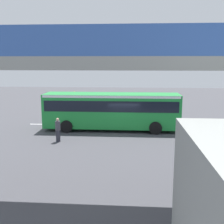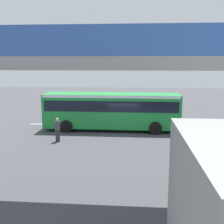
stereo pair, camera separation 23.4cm
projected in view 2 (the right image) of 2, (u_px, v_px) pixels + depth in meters
ground at (124, 131)px, 23.76m from camera, size 80.00×80.00×0.00m
city_bus at (112, 108)px, 23.96m from camera, size 11.54×2.85×3.15m
pedestrian at (58, 130)px, 20.58m from camera, size 0.38×0.38×1.79m
traffic_sign at (75, 101)px, 28.64m from camera, size 0.08×0.60×2.80m
lane_dash_leftmost at (214, 127)px, 25.15m from camera, size 2.00×0.20×0.01m
lane_dash_left at (169, 126)px, 25.47m from camera, size 2.00×0.20×0.01m
lane_dash_centre at (125, 126)px, 25.80m from camera, size 2.00×0.20×0.01m
lane_dash_right at (82, 125)px, 26.12m from camera, size 2.00×0.20×0.01m
lane_dash_rightmost at (41, 124)px, 26.45m from camera, size 2.00×0.20×0.01m
pedestrian_overpass at (114, 76)px, 11.20m from camera, size 26.32×2.60×7.15m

